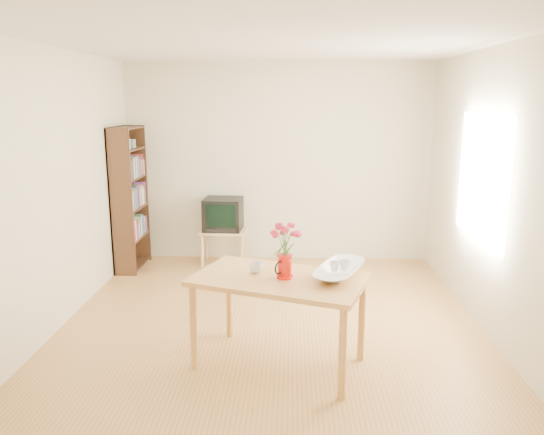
{
  "coord_description": "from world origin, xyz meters",
  "views": [
    {
      "loc": [
        0.19,
        -4.73,
        2.13
      ],
      "look_at": [
        0.0,
        0.3,
        1.0
      ],
      "focal_mm": 35.0,
      "sensor_mm": 36.0,
      "label": 1
    }
  ],
  "objects_px": {
    "table": "(279,288)",
    "pitcher": "(285,267)",
    "mug": "(256,268)",
    "bowl": "(340,249)",
    "television": "(223,213)"
  },
  "relations": [
    {
      "from": "pitcher",
      "to": "bowl",
      "type": "distance_m",
      "value": 0.46
    },
    {
      "from": "table",
      "to": "mug",
      "type": "xyz_separation_m",
      "value": [
        -0.19,
        0.1,
        0.13
      ]
    },
    {
      "from": "bowl",
      "to": "pitcher",
      "type": "bearing_deg",
      "value": -168.78
    },
    {
      "from": "mug",
      "to": "pitcher",
      "type": "bearing_deg",
      "value": 164.38
    },
    {
      "from": "pitcher",
      "to": "table",
      "type": "bearing_deg",
      "value": -161.42
    },
    {
      "from": "table",
      "to": "bowl",
      "type": "relative_size",
      "value": 3.3
    },
    {
      "from": "pitcher",
      "to": "mug",
      "type": "distance_m",
      "value": 0.26
    },
    {
      "from": "television",
      "to": "table",
      "type": "bearing_deg",
      "value": -70.56
    },
    {
      "from": "table",
      "to": "television",
      "type": "relative_size",
      "value": 3.02
    },
    {
      "from": "pitcher",
      "to": "mug",
      "type": "xyz_separation_m",
      "value": [
        -0.23,
        0.11,
        -0.04
      ]
    },
    {
      "from": "mug",
      "to": "bowl",
      "type": "bearing_deg",
      "value": -171.65
    },
    {
      "from": "pitcher",
      "to": "bowl",
      "type": "relative_size",
      "value": 0.42
    },
    {
      "from": "mug",
      "to": "television",
      "type": "xyz_separation_m",
      "value": [
        -0.61,
        2.63,
        -0.12
      ]
    },
    {
      "from": "table",
      "to": "pitcher",
      "type": "height_order",
      "value": "pitcher"
    },
    {
      "from": "mug",
      "to": "television",
      "type": "relative_size",
      "value": 0.22
    }
  ]
}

